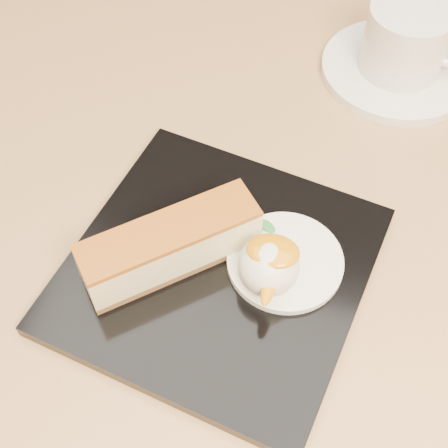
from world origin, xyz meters
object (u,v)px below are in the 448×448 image
(table, at_px, (213,275))
(coffee_cup, at_px, (408,38))
(dessert_plate, at_px, (218,269))
(saucer, at_px, (397,70))
(cheesecake, at_px, (170,245))
(ice_cream_scoop, at_px, (269,266))

(table, distance_m, coffee_cup, 0.31)
(dessert_plate, relative_size, saucer, 1.47)
(cheesecake, bearing_deg, dessert_plate, -33.16)
(dessert_plate, relative_size, cheesecake, 1.74)
(dessert_plate, height_order, ice_cream_scoop, ice_cream_scoop)
(cheesecake, height_order, coffee_cup, coffee_cup)
(dessert_plate, relative_size, coffee_cup, 2.07)
(dessert_plate, xyz_separation_m, coffee_cup, (0.12, 0.27, 0.04))
(ice_cream_scoop, bearing_deg, coffee_cup, 74.62)
(ice_cream_scoop, bearing_deg, saucer, 75.01)
(ice_cream_scoop, height_order, coffee_cup, coffee_cup)
(dessert_plate, distance_m, cheesecake, 0.05)
(dessert_plate, bearing_deg, ice_cream_scoop, -7.13)
(table, distance_m, cheesecake, 0.21)
(saucer, bearing_deg, coffee_cup, -1.01)
(cheesecake, bearing_deg, ice_cream_scoop, -41.29)
(dessert_plate, height_order, cheesecake, cheesecake)
(cheesecake, xyz_separation_m, coffee_cup, (0.15, 0.28, 0.01))
(dessert_plate, xyz_separation_m, ice_cream_scoop, (0.04, -0.01, 0.03))
(cheesecake, distance_m, coffee_cup, 0.31)
(ice_cream_scoop, bearing_deg, table, 127.35)
(ice_cream_scoop, height_order, saucer, ice_cream_scoop)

